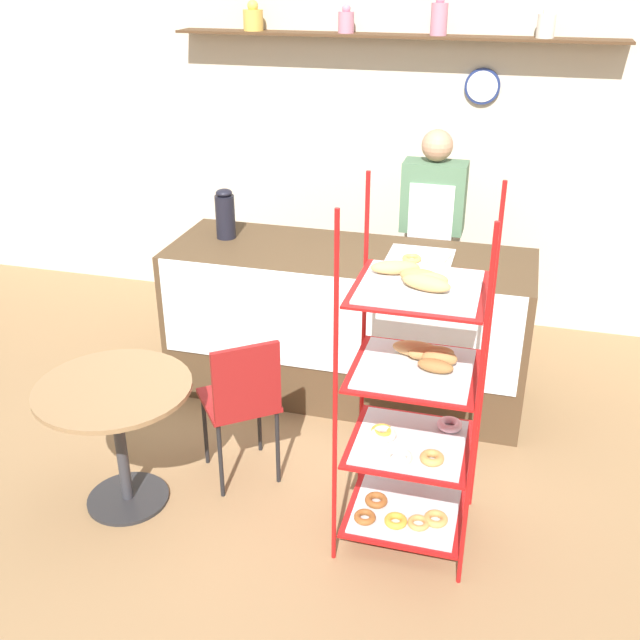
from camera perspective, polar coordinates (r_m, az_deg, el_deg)
The scene contains 9 objects.
ground_plane at distance 4.30m, azimuth -1.32°, elevation -12.14°, with size 14.00×14.00×0.00m, color olive.
back_wall at distance 5.87m, azimuth 5.43°, elevation 13.18°, with size 10.00×0.30×2.70m.
display_counter at distance 4.89m, azimuth 2.09°, elevation -0.26°, with size 2.30×0.81×0.98m.
pastry_rack at distance 3.54m, azimuth 7.18°, elevation -5.63°, with size 0.63×0.60×1.78m.
person_worker at distance 5.24m, azimuth 8.45°, elevation 6.14°, with size 0.42×0.23×1.65m.
cafe_table at distance 3.99m, azimuth -15.24°, elevation -7.00°, with size 0.79×0.79×0.72m.
cafe_chair at distance 4.01m, azimuth -5.92°, elevation -5.79°, with size 0.53×0.53×0.89m.
coffee_carafe at distance 4.95m, azimuth -7.24°, elevation 8.01°, with size 0.13×0.13×0.33m.
donut_tray_counter at distance 4.65m, azimuth 7.94°, elevation 4.92°, with size 0.40×0.34×0.05m.
Camera 1 is at (0.99, -3.23, 2.66)m, focal length 42.00 mm.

